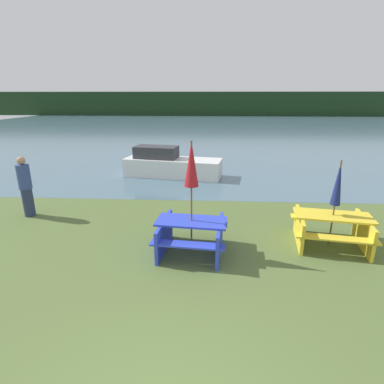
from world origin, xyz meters
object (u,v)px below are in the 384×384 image
(picnic_table_yellow, at_px, (331,227))
(person, at_px, (26,187))
(picnic_table_blue, at_px, (191,233))
(umbrella_crimson, at_px, (191,165))
(boat, at_px, (170,165))
(umbrella_navy, at_px, (338,184))

(picnic_table_yellow, xyz_separation_m, person, (-7.98, 1.36, 0.42))
(picnic_table_blue, bearing_deg, umbrella_crimson, 0.00)
(umbrella_crimson, distance_m, boat, 6.85)
(umbrella_navy, bearing_deg, umbrella_crimson, -170.72)
(umbrella_crimson, height_order, person, umbrella_crimson)
(umbrella_navy, bearing_deg, picnic_table_blue, -170.72)
(umbrella_crimson, xyz_separation_m, boat, (-1.28, 6.57, -1.48))
(person, bearing_deg, umbrella_navy, -9.65)
(boat, height_order, person, person)
(umbrella_crimson, relative_size, umbrella_navy, 1.23)
(umbrella_navy, bearing_deg, picnic_table_yellow, -135.00)
(picnic_table_blue, bearing_deg, boat, 101.03)
(boat, bearing_deg, picnic_table_yellow, -43.36)
(picnic_table_blue, height_order, umbrella_navy, umbrella_navy)
(picnic_table_yellow, xyz_separation_m, umbrella_navy, (0.00, 0.00, 1.03))
(picnic_table_blue, distance_m, picnic_table_yellow, 3.23)
(picnic_table_blue, bearing_deg, umbrella_navy, 9.28)
(picnic_table_yellow, bearing_deg, umbrella_navy, 45.00)
(person, bearing_deg, boat, 53.19)
(boat, xyz_separation_m, person, (-3.51, -4.69, 0.38))
(picnic_table_blue, relative_size, person, 0.95)
(picnic_table_blue, relative_size, umbrella_crimson, 0.66)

